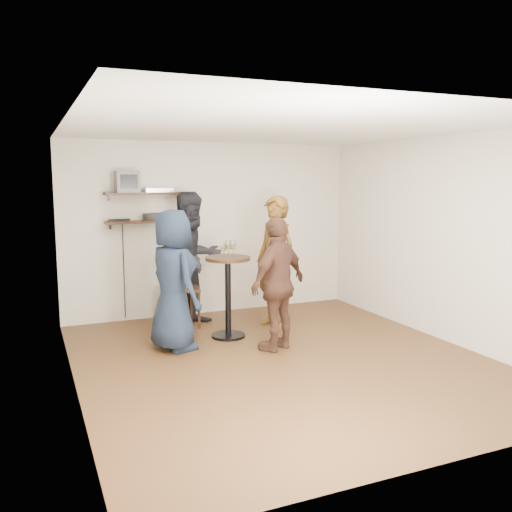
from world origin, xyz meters
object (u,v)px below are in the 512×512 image
at_px(side_table, 182,294).
at_px(person_navy, 173,280).
at_px(dvd_deck, 158,190).
at_px(person_dark, 193,259).
at_px(radio, 151,217).
at_px(crt_monitor, 127,182).
at_px(person_plaid, 275,262).
at_px(drinks_table, 228,286).
at_px(person_brown, 278,284).

height_order(side_table, person_navy, person_navy).
bearing_deg(dvd_deck, side_table, -72.15).
distance_m(dvd_deck, side_table, 1.53).
height_order(dvd_deck, person_dark, dvd_deck).
xyz_separation_m(radio, person_dark, (0.48, -0.47, -0.58)).
height_order(crt_monitor, radio, crt_monitor).
relative_size(crt_monitor, person_plaid, 0.18).
distance_m(drinks_table, person_navy, 0.83).
height_order(crt_monitor, dvd_deck, crt_monitor).
distance_m(crt_monitor, side_table, 1.74).
relative_size(person_dark, person_navy, 1.10).
height_order(radio, person_dark, person_dark).
bearing_deg(person_dark, drinks_table, -90.00).
relative_size(radio, person_navy, 0.13).
bearing_deg(person_navy, crt_monitor, -6.14).
bearing_deg(dvd_deck, person_navy, -97.20).
relative_size(drinks_table, person_navy, 0.62).
distance_m(dvd_deck, drinks_table, 1.84).
xyz_separation_m(dvd_deck, side_table, (0.17, -0.53, -1.43)).
height_order(person_plaid, person_dark, person_dark).
bearing_deg(side_table, radio, 118.33).
bearing_deg(person_navy, side_table, -36.74).
bearing_deg(person_dark, person_plaid, -45.26).
bearing_deg(side_table, person_dark, 17.89).
xyz_separation_m(crt_monitor, side_table, (0.61, -0.53, -1.55)).
relative_size(drinks_table, person_dark, 0.56).
bearing_deg(person_dark, dvd_deck, 111.17).
xyz_separation_m(radio, drinks_table, (0.71, -1.25, -0.84)).
distance_m(crt_monitor, drinks_table, 2.10).
distance_m(dvd_deck, person_brown, 2.45).
height_order(side_table, person_brown, person_brown).
height_order(radio, person_brown, person_brown).
bearing_deg(person_brown, radio, -88.74).
xyz_separation_m(dvd_deck, person_plaid, (1.37, -1.02, -0.98)).
height_order(side_table, person_plaid, person_plaid).
xyz_separation_m(person_plaid, person_dark, (-1.01, 0.55, 0.03)).
bearing_deg(person_navy, person_plaid, -89.94).
bearing_deg(crt_monitor, dvd_deck, 0.00).
bearing_deg(person_brown, person_plaid, -140.82).
bearing_deg(dvd_deck, person_plaid, -36.65).
bearing_deg(person_navy, person_dark, -44.68).
bearing_deg(side_table, dvd_deck, 107.85).
distance_m(side_table, person_dark, 0.51).
xyz_separation_m(drinks_table, person_brown, (0.38, -0.72, 0.13)).
distance_m(radio, side_table, 1.21).
height_order(dvd_deck, person_plaid, dvd_deck).
relative_size(crt_monitor, person_navy, 0.19).
xyz_separation_m(person_plaid, person_navy, (-1.56, -0.45, -0.06)).
bearing_deg(person_brown, side_table, -88.52).
relative_size(drinks_table, person_plaid, 0.58).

